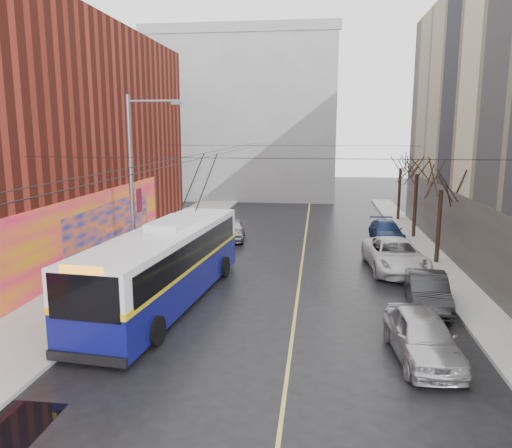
{
  "coord_description": "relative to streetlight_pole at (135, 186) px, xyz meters",
  "views": [
    {
      "loc": [
        2.31,
        -12.16,
        7.38
      ],
      "look_at": [
        -0.68,
        11.71,
        2.88
      ],
      "focal_mm": 35.0,
      "sensor_mm": 36.0,
      "label": 1
    }
  ],
  "objects": [
    {
      "name": "ground",
      "position": [
        6.14,
        -10.0,
        -4.85
      ],
      "size": [
        140.0,
        140.0,
        0.0
      ],
      "primitive_type": "plane",
      "color": "black",
      "rests_on": "ground"
    },
    {
      "name": "sidewalk_left",
      "position": [
        -1.86,
        2.0,
        -4.77
      ],
      "size": [
        4.0,
        60.0,
        0.15
      ],
      "primitive_type": "cube",
      "color": "gray",
      "rests_on": "ground"
    },
    {
      "name": "sidewalk_right",
      "position": [
        15.14,
        2.0,
        -4.77
      ],
      "size": [
        2.0,
        60.0,
        0.15
      ],
      "primitive_type": "cube",
      "color": "gray",
      "rests_on": "ground"
    },
    {
      "name": "lane_line",
      "position": [
        7.64,
        4.0,
        -4.84
      ],
      "size": [
        0.12,
        50.0,
        0.01
      ],
      "primitive_type": "cube",
      "color": "#BFB74C",
      "rests_on": "ground"
    },
    {
      "name": "building_far",
      "position": [
        0.14,
        34.99,
        4.17
      ],
      "size": [
        20.5,
        12.1,
        18.0
      ],
      "color": "gray",
      "rests_on": "ground"
    },
    {
      "name": "streetlight_pole",
      "position": [
        0.0,
        0.0,
        0.0
      ],
      "size": [
        2.65,
        0.6,
        9.0
      ],
      "color": "slate",
      "rests_on": "ground"
    },
    {
      "name": "catenary_wires",
      "position": [
        3.6,
        4.77,
        1.4
      ],
      "size": [
        18.0,
        60.0,
        0.22
      ],
      "color": "black"
    },
    {
      "name": "tree_near",
      "position": [
        15.14,
        6.0,
        0.13
      ],
      "size": [
        3.2,
        3.2,
        6.4
      ],
      "color": "black",
      "rests_on": "ground"
    },
    {
      "name": "tree_mid",
      "position": [
        15.14,
        13.0,
        0.41
      ],
      "size": [
        3.2,
        3.2,
        6.68
      ],
      "color": "black",
      "rests_on": "ground"
    },
    {
      "name": "tree_far",
      "position": [
        15.14,
        20.0,
        0.3
      ],
      "size": [
        3.2,
        3.2,
        6.57
      ],
      "color": "black",
      "rests_on": "ground"
    },
    {
      "name": "pigeons_flying",
      "position": [
        3.52,
        0.81,
        2.47
      ],
      "size": [
        4.79,
        2.16,
        2.52
      ],
      "color": "slate"
    },
    {
      "name": "trolleybus",
      "position": [
        1.99,
        -1.99,
        -3.13
      ],
      "size": [
        4.01,
        13.23,
        6.19
      ],
      "rotation": [
        0.0,
        0.0,
        -0.1
      ],
      "color": "#0B0D56",
      "rests_on": "ground"
    },
    {
      "name": "parked_car_a",
      "position": [
        11.94,
        -6.29,
        -4.05
      ],
      "size": [
        2.26,
        4.79,
        1.58
      ],
      "primitive_type": "imported",
      "rotation": [
        0.0,
        0.0,
        0.09
      ],
      "color": "#B7B8BD",
      "rests_on": "ground"
    },
    {
      "name": "parked_car_b",
      "position": [
        13.14,
        -1.25,
        -4.12
      ],
      "size": [
        1.88,
        4.54,
        1.46
      ],
      "primitive_type": "imported",
      "rotation": [
        0.0,
        0.0,
        -0.08
      ],
      "color": "#232426",
      "rests_on": "ground"
    },
    {
      "name": "parked_car_c",
      "position": [
        12.62,
        4.47,
        -4.01
      ],
      "size": [
        3.22,
        6.21,
        1.67
      ],
      "primitive_type": "imported",
      "rotation": [
        0.0,
        0.0,
        0.08
      ],
      "color": "silver",
      "rests_on": "ground"
    },
    {
      "name": "parked_car_d",
      "position": [
        13.14,
        11.96,
        -4.17
      ],
      "size": [
        2.16,
        4.75,
        1.35
      ],
      "primitive_type": "imported",
      "rotation": [
        0.0,
        0.0,
        0.06
      ],
      "color": "navy",
      "rests_on": "ground"
    },
    {
      "name": "following_car",
      "position": [
        2.65,
        11.03,
        -4.14
      ],
      "size": [
        2.09,
        4.28,
        1.4
      ],
      "primitive_type": "imported",
      "rotation": [
        0.0,
        0.0,
        0.11
      ],
      "color": "#ADADB2",
      "rests_on": "ground"
    },
    {
      "name": "pedestrian_a",
      "position": [
        -1.58,
        -3.62,
        -3.86
      ],
      "size": [
        0.57,
        0.71,
        1.68
      ],
      "primitive_type": "imported",
      "rotation": [
        0.0,
        0.0,
        1.89
      ],
      "color": "black",
      "rests_on": "sidewalk_left"
    },
    {
      "name": "pedestrian_b",
      "position": [
        -2.31,
        1.34,
        -3.89
      ],
      "size": [
        0.92,
        0.98,
        1.61
      ],
      "primitive_type": "imported",
      "rotation": [
        0.0,
        0.0,
        1.03
      ],
      "color": "black",
      "rests_on": "sidewalk_left"
    },
    {
      "name": "pedestrian_c",
      "position": [
        -0.94,
        1.31,
        -3.85
      ],
      "size": [
        1.18,
        1.23,
        1.69
      ],
      "primitive_type": "imported",
      "rotation": [
        0.0,
        0.0,
        2.28
      ],
      "color": "black",
      "rests_on": "sidewalk_left"
    }
  ]
}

